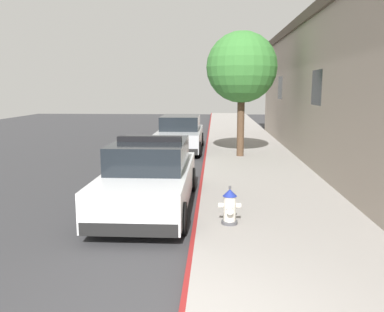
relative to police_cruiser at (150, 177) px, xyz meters
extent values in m
cube|color=#353538|center=(-3.08, 4.73, -0.84)|extent=(29.36, 60.00, 0.20)
cube|color=gray|center=(2.92, 4.73, -0.67)|extent=(3.51, 60.00, 0.14)
cube|color=maroon|center=(1.13, 4.73, -0.67)|extent=(0.08, 60.00, 0.14)
cube|color=black|center=(4.70, 4.00, 2.05)|extent=(0.06, 1.30, 1.10)
cube|color=black|center=(4.70, 11.33, 2.05)|extent=(0.06, 1.30, 1.10)
cube|color=white|center=(0.00, -0.04, -0.16)|extent=(1.84, 4.80, 0.76)
cube|color=black|center=(0.00, 0.11, 0.52)|extent=(1.64, 2.50, 0.60)
cube|color=black|center=(0.00, -2.38, -0.42)|extent=(1.76, 0.16, 0.24)
cube|color=black|center=(0.00, 2.30, -0.42)|extent=(1.76, 0.16, 0.24)
cylinder|color=black|center=(-0.86, 1.66, -0.42)|extent=(0.22, 0.64, 0.64)
cylinder|color=black|center=(0.86, 1.66, -0.42)|extent=(0.22, 0.64, 0.64)
cylinder|color=black|center=(-0.86, -1.74, -0.42)|extent=(0.22, 0.64, 0.64)
cylinder|color=black|center=(0.86, -1.74, -0.42)|extent=(0.22, 0.64, 0.64)
cube|color=black|center=(0.00, 0.06, 0.88)|extent=(1.48, 0.20, 0.12)
cube|color=red|center=(-0.35, 0.06, 0.88)|extent=(0.44, 0.18, 0.11)
cube|color=#1E33E0|center=(0.35, 0.06, 0.88)|extent=(0.44, 0.18, 0.11)
cube|color=#B2B5BA|center=(-0.03, 8.91, -0.16)|extent=(1.84, 4.80, 0.76)
cube|color=black|center=(-0.03, 9.06, 0.52)|extent=(1.64, 2.50, 0.60)
cube|color=black|center=(-0.03, 6.57, -0.42)|extent=(1.76, 0.16, 0.24)
cube|color=black|center=(-0.03, 11.25, -0.42)|extent=(1.76, 0.16, 0.24)
cylinder|color=black|center=(-0.89, 10.61, -0.42)|extent=(0.22, 0.64, 0.64)
cylinder|color=black|center=(0.83, 10.61, -0.42)|extent=(0.22, 0.64, 0.64)
cylinder|color=black|center=(-0.89, 7.21, -0.42)|extent=(0.22, 0.64, 0.64)
cylinder|color=black|center=(0.83, 7.21, -0.42)|extent=(0.22, 0.64, 0.64)
cylinder|color=#4C4C51|center=(1.80, -1.46, -0.57)|extent=(0.32, 0.32, 0.06)
cylinder|color=silver|center=(1.80, -1.46, -0.29)|extent=(0.24, 0.24, 0.50)
cone|color=navy|center=(1.80, -1.46, 0.03)|extent=(0.28, 0.28, 0.14)
cylinder|color=#4C4C51|center=(1.80, -1.46, 0.13)|extent=(0.05, 0.05, 0.06)
cylinder|color=silver|center=(1.63, -1.46, -0.23)|extent=(0.10, 0.10, 0.10)
cylinder|color=silver|center=(1.97, -1.46, -0.23)|extent=(0.10, 0.10, 0.10)
cylinder|color=silver|center=(1.80, -1.64, -0.28)|extent=(0.13, 0.12, 0.13)
cylinder|color=brown|center=(2.50, 6.80, 0.64)|extent=(0.28, 0.28, 2.47)
sphere|color=#387A33|center=(2.50, 6.80, 2.82)|extent=(2.70, 2.70, 2.70)
camera|label=1|loc=(1.50, -9.25, 2.04)|focal=38.47mm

